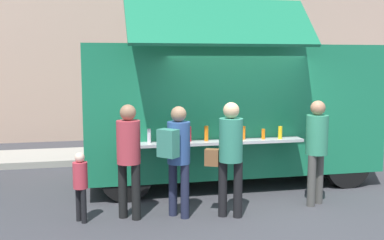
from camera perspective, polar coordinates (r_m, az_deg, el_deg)
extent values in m
plane|color=#38383D|center=(7.69, 7.38, -10.99)|extent=(60.00, 60.00, 0.00)
cube|color=#9E998E|center=(11.72, -18.78, -4.51)|extent=(28.00, 1.60, 0.15)
cube|color=tan|center=(15.38, -13.93, 13.12)|extent=(32.00, 2.40, 8.00)
cube|color=#1A764E|center=(9.22, 4.34, 1.70)|extent=(5.60, 2.34, 2.40)
cube|color=#1A764E|center=(7.54, 3.71, 12.17)|extent=(3.08, 0.86, 0.82)
cube|color=black|center=(7.99, 2.73, 2.90)|extent=(2.92, 0.11, 1.08)
cube|color=#B7B7BC|center=(7.88, 3.09, -2.77)|extent=(3.08, 0.36, 0.05)
cylinder|color=silver|center=(7.66, -5.37, -1.99)|extent=(0.06, 0.06, 0.24)
cylinder|color=orange|center=(7.73, -2.99, -1.91)|extent=(0.08, 0.08, 0.23)
cylinder|color=red|center=(7.78, -0.38, -1.74)|extent=(0.08, 0.08, 0.26)
cylinder|color=orange|center=(7.82, 1.80, -1.69)|extent=(0.07, 0.07, 0.26)
cylinder|color=silver|center=(7.94, 4.18, -1.66)|extent=(0.07, 0.07, 0.23)
cylinder|color=orange|center=(8.02, 6.37, -1.59)|extent=(0.08, 0.08, 0.23)
cylinder|color=orange|center=(8.09, 8.87, -1.74)|extent=(0.06, 0.06, 0.18)
cylinder|color=yellow|center=(8.17, 10.92, -1.54)|extent=(0.07, 0.07, 0.22)
cube|color=black|center=(10.30, 19.23, 4.32)|extent=(0.09, 1.98, 1.06)
cylinder|color=black|center=(11.05, 13.29, -3.03)|extent=(0.90, 0.28, 0.90)
cylinder|color=black|center=(9.30, 18.63, -5.20)|extent=(0.90, 0.28, 0.90)
cylinder|color=black|center=(10.02, -8.99, -3.99)|extent=(0.90, 0.28, 0.90)
cylinder|color=black|center=(8.05, -8.21, -6.82)|extent=(0.90, 0.28, 0.90)
cylinder|color=#2D6037|center=(12.87, 16.95, -1.65)|extent=(0.60, 0.60, 0.92)
cylinder|color=black|center=(7.21, 3.85, -8.54)|extent=(0.14, 0.14, 0.88)
cylinder|color=black|center=(7.18, 5.74, -8.63)|extent=(0.14, 0.14, 0.88)
cylinder|color=#308167|center=(7.02, 4.86, -2.50)|extent=(0.37, 0.37, 0.67)
sphere|color=tan|center=(6.95, 4.90, 1.21)|extent=(0.25, 0.25, 0.25)
cube|color=brown|center=(7.11, 2.51, -4.67)|extent=(0.26, 0.23, 0.26)
cylinder|color=#1E2339|center=(7.24, -2.39, -8.57)|extent=(0.13, 0.13, 0.85)
cylinder|color=#1E2339|center=(7.11, -0.89, -8.86)|extent=(0.13, 0.13, 0.85)
cylinder|color=#2D4B85|center=(7.00, -1.67, -2.84)|extent=(0.35, 0.35, 0.64)
sphere|color=#9A7455|center=(6.94, -1.68, 0.75)|extent=(0.24, 0.24, 0.24)
cube|color=#357F6B|center=(6.78, -3.00, -2.91)|extent=(0.34, 0.34, 0.42)
cylinder|color=black|center=(7.21, -8.62, -8.64)|extent=(0.14, 0.14, 0.87)
cylinder|color=black|center=(7.10, -6.98, -8.88)|extent=(0.14, 0.14, 0.87)
cylinder|color=#B43842|center=(6.98, -7.92, -2.74)|extent=(0.36, 0.36, 0.66)
sphere|color=#976D51|center=(6.92, -7.98, 0.93)|extent=(0.24, 0.24, 0.24)
cylinder|color=#4A4944|center=(7.92, 14.66, -7.34)|extent=(0.14, 0.14, 0.87)
cylinder|color=#4A4944|center=(8.12, 15.55, -7.02)|extent=(0.14, 0.14, 0.87)
cylinder|color=#318562|center=(7.86, 15.30, -1.79)|extent=(0.36, 0.36, 0.66)
sphere|color=#A57355|center=(7.81, 15.41, 1.47)|extent=(0.24, 0.24, 0.24)
cylinder|color=black|center=(7.25, -13.94, -10.12)|extent=(0.08, 0.08, 0.52)
cylinder|color=black|center=(7.14, -13.32, -10.38)|extent=(0.08, 0.08, 0.52)
cylinder|color=#BC3542|center=(7.07, -13.75, -6.69)|extent=(0.22, 0.22, 0.40)
sphere|color=beige|center=(7.01, -13.82, -4.54)|extent=(0.15, 0.15, 0.15)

